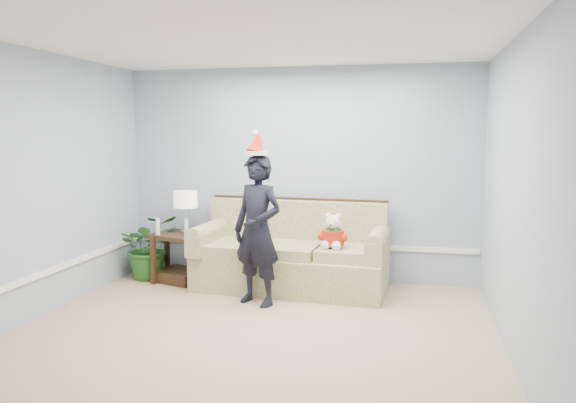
# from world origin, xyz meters

# --- Properties ---
(room_shell) EXTENTS (4.54, 5.04, 2.74)m
(room_shell) POSITION_xyz_m (0.00, 0.00, 1.35)
(room_shell) COLOR tan
(room_shell) RESTS_ON ground
(wainscot_trim) EXTENTS (4.49, 4.99, 0.06)m
(wainscot_trim) POSITION_xyz_m (-1.18, 1.18, 0.45)
(wainscot_trim) COLOR white
(wainscot_trim) RESTS_ON room_shell
(sofa) EXTENTS (2.33, 1.11, 1.06)m
(sofa) POSITION_xyz_m (0.01, 2.03, 0.38)
(sofa) COLOR #58652F
(sofa) RESTS_ON room_shell
(side_table) EXTENTS (0.76, 0.70, 0.62)m
(side_table) POSITION_xyz_m (-1.45, 2.02, 0.24)
(side_table) COLOR #332012
(side_table) RESTS_ON room_shell
(table_lamp) EXTENTS (0.30, 0.30, 0.53)m
(table_lamp) POSITION_xyz_m (-1.37, 2.08, 1.02)
(table_lamp) COLOR silver
(table_lamp) RESTS_ON side_table
(candle_pair) EXTENTS (0.43, 0.05, 0.21)m
(candle_pair) POSITION_xyz_m (-1.47, 1.87, 0.71)
(candle_pair) COLOR silver
(candle_pair) RESTS_ON side_table
(houseplant) EXTENTS (1.00, 0.98, 0.84)m
(houseplant) POSITION_xyz_m (-1.89, 2.08, 0.42)
(houseplant) COLOR #1D571B
(houseplant) RESTS_ON room_shell
(man) EXTENTS (0.71, 0.60, 1.65)m
(man) POSITION_xyz_m (-0.22, 1.31, 0.82)
(man) COLOR black
(man) RESTS_ON room_shell
(santa_hat) EXTENTS (0.32, 0.34, 0.28)m
(santa_hat) POSITION_xyz_m (-0.22, 1.33, 1.76)
(santa_hat) COLOR silver
(santa_hat) RESTS_ON man
(teddy_bear) EXTENTS (0.28, 0.30, 0.42)m
(teddy_bear) POSITION_xyz_m (0.54, 1.81, 0.71)
(teddy_bear) COLOR silver
(teddy_bear) RESTS_ON sofa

